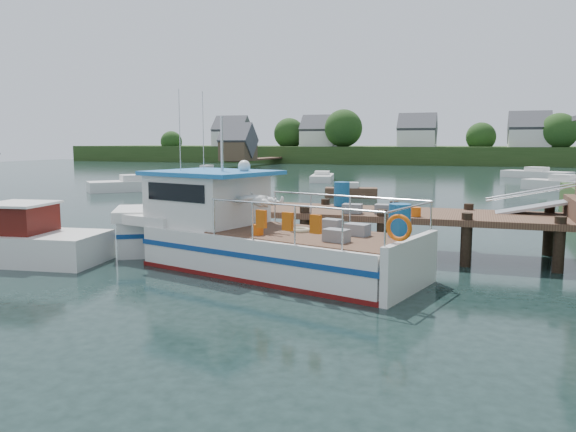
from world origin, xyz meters
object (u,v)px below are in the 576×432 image
(moored_b, at_px, (562,185))
(moored_e, at_px, (207,172))
(moored_far, at_px, (537,174))
(dock, at_px, (539,189))
(moored_d, at_px, (322,177))
(lobster_boat, at_px, (242,235))
(moored_rowboat, at_px, (351,192))
(moored_a, at_px, (134,185))

(moored_b, height_order, moored_e, moored_b)
(moored_far, height_order, moored_b, moored_b)
(moored_e, bearing_deg, dock, -50.52)
(moored_d, distance_m, moored_e, 14.52)
(lobster_boat, height_order, moored_d, lobster_boat)
(lobster_boat, xyz_separation_m, moored_b, (12.62, 31.71, -0.49))
(lobster_boat, bearing_deg, moored_rowboat, 109.87)
(moored_rowboat, distance_m, moored_d, 15.52)
(moored_rowboat, xyz_separation_m, moored_e, (-19.91, 18.17, 0.07))
(dock, bearing_deg, moored_e, 129.14)
(moored_far, distance_m, moored_b, 15.61)
(lobster_boat, distance_m, moored_e, 45.27)
(moored_rowboat, relative_size, moored_a, 0.58)
(lobster_boat, bearing_deg, moored_e, 134.20)
(dock, relative_size, moored_far, 2.40)
(moored_rowboat, height_order, moored_far, moored_far)
(dock, bearing_deg, moored_far, 84.88)
(moored_rowboat, xyz_separation_m, moored_b, (14.08, 9.98, 0.09))
(lobster_boat, bearing_deg, moored_a, 146.31)
(moored_rowboat, bearing_deg, moored_d, 130.29)
(lobster_boat, bearing_deg, moored_d, 117.56)
(moored_far, distance_m, moored_e, 34.39)
(moored_far, height_order, moored_a, moored_a)
(dock, distance_m, moored_a, 31.86)
(dock, distance_m, moored_d, 36.22)
(moored_rowboat, distance_m, moored_e, 26.96)
(moored_e, bearing_deg, moored_b, -13.20)
(moored_e, bearing_deg, moored_far, 12.81)
(moored_far, relative_size, moored_b, 1.20)
(dock, distance_m, moored_b, 28.63)
(moored_e, bearing_deg, lobster_boat, -61.48)
(moored_rowboat, xyz_separation_m, moored_d, (-5.90, 14.35, -0.02))
(moored_rowboat, xyz_separation_m, moored_a, (-16.60, -0.43, 0.08))
(moored_b, distance_m, moored_e, 34.96)
(moored_b, bearing_deg, moored_e, 163.22)
(moored_b, relative_size, moored_e, 1.29)
(moored_rowboat, height_order, moored_b, moored_b)
(moored_rowboat, relative_size, moored_d, 0.62)
(dock, height_order, moored_far, dock)
(moored_far, bearing_deg, moored_b, -71.47)
(moored_a, bearing_deg, dock, -59.00)
(moored_far, distance_m, moored_a, 39.91)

